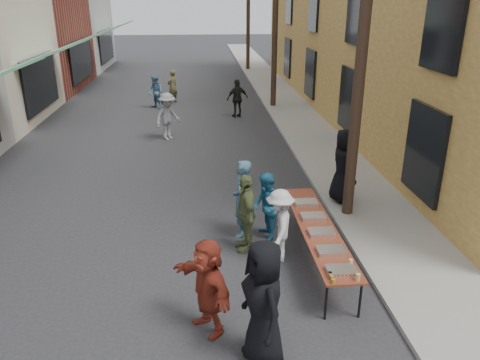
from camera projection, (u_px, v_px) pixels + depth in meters
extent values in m
plane|color=#28282B|center=(162.00, 298.00, 8.40)|extent=(120.00, 120.00, 0.00)
cube|color=gray|center=(287.00, 106.00, 22.67)|extent=(2.20, 60.00, 0.10)
cube|color=maroon|center=(0.00, 16.00, 25.57)|extent=(8.00, 8.00, 8.00)
cube|color=gray|center=(43.00, 3.00, 32.79)|extent=(8.00, 8.00, 9.00)
cylinder|color=#2D2116|center=(364.00, 24.00, 9.86)|extent=(0.26, 0.26, 9.00)
cylinder|color=#2D2116|center=(276.00, 8.00, 20.97)|extent=(0.26, 0.26, 9.00)
cylinder|color=#2D2116|center=(248.00, 4.00, 32.08)|extent=(0.26, 0.26, 9.00)
cube|color=maroon|center=(317.00, 228.00, 9.35)|extent=(0.70, 4.00, 0.04)
cylinder|color=black|center=(326.00, 301.00, 7.72)|extent=(0.04, 0.04, 0.71)
cylinder|color=black|center=(360.00, 300.00, 7.77)|extent=(0.04, 0.04, 0.71)
cylinder|color=black|center=(286.00, 206.00, 11.21)|extent=(0.04, 0.04, 0.71)
cylinder|color=black|center=(310.00, 205.00, 11.25)|extent=(0.04, 0.04, 0.71)
cube|color=maroon|center=(341.00, 270.00, 7.80)|extent=(0.50, 0.33, 0.08)
cube|color=#B2B2B7|center=(331.00, 251.00, 8.40)|extent=(0.50, 0.33, 0.08)
cube|color=tan|center=(321.00, 232.00, 9.05)|extent=(0.50, 0.33, 0.08)
cube|color=#B2B2B7|center=(313.00, 216.00, 9.70)|extent=(0.50, 0.33, 0.08)
cube|color=tan|center=(306.00, 203.00, 10.35)|extent=(0.50, 0.33, 0.08)
cylinder|color=#A57F26|center=(333.00, 281.00, 7.50)|extent=(0.07, 0.07, 0.08)
cylinder|color=#A57F26|center=(332.00, 278.00, 7.60)|extent=(0.07, 0.07, 0.08)
cylinder|color=#A57F26|center=(330.00, 274.00, 7.69)|extent=(0.07, 0.07, 0.08)
cylinder|color=tan|center=(358.00, 277.00, 7.58)|extent=(0.08, 0.08, 0.12)
imported|color=black|center=(264.00, 303.00, 6.66)|extent=(0.85, 1.09, 1.96)
imported|color=#41687E|center=(242.00, 199.00, 10.31)|extent=(0.61, 0.75, 1.77)
imported|color=teal|center=(266.00, 207.00, 10.18)|extent=(0.66, 0.81, 1.54)
imported|color=silver|center=(280.00, 226.00, 9.35)|extent=(0.79, 1.10, 1.54)
imported|color=#606E40|center=(246.00, 213.00, 9.73)|extent=(0.54, 1.04, 1.70)
imported|color=maroon|center=(208.00, 286.00, 7.34)|extent=(1.18, 1.54, 1.63)
imported|color=black|center=(343.00, 166.00, 11.80)|extent=(0.76, 1.02, 1.91)
imported|color=gray|center=(168.00, 117.00, 17.30)|extent=(1.25, 1.26, 1.75)
imported|color=black|center=(237.00, 98.00, 20.53)|extent=(1.06, 0.70, 1.67)
imported|color=brown|center=(173.00, 86.00, 23.29)|extent=(0.68, 0.71, 1.63)
imported|color=teal|center=(156.00, 92.00, 22.12)|extent=(0.94, 0.95, 1.55)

